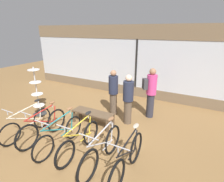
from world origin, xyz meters
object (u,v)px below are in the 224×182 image
at_px(accessory_rack, 37,96).
at_px(customer_by_window, 128,99).
at_px(bicycle_center_right, 80,141).
at_px(bicycle_far_left, 28,124).
at_px(bicycle_far_right, 128,160).
at_px(display_bench, 93,114).
at_px(customer_near_rack, 151,92).
at_px(bicycle_left, 43,127).
at_px(bicycle_center_left, 60,135).
at_px(bicycle_right, 102,150).
at_px(customer_mid_floor, 113,92).

relative_size(accessory_rack, customer_by_window, 1.07).
xyz_separation_m(bicycle_center_right, customer_by_window, (0.43, 2.00, 0.51)).
bearing_deg(bicycle_far_left, bicycle_far_right, -0.44).
distance_m(bicycle_far_right, customer_by_window, 2.31).
distance_m(display_bench, customer_near_rack, 2.13).
height_order(bicycle_far_left, accessory_rack, accessory_rack).
height_order(bicycle_left, customer_by_window, customer_by_window).
bearing_deg(customer_by_window, accessory_rack, -163.00).
xyz_separation_m(bicycle_left, bicycle_center_left, (0.70, -0.06, -0.01)).
distance_m(bicycle_center_right, bicycle_far_right, 1.33).
distance_m(bicycle_left, display_bench, 1.56).
relative_size(bicycle_right, customer_by_window, 1.07).
distance_m(bicycle_far_right, accessory_rack, 4.20).
bearing_deg(customer_mid_floor, bicycle_far_left, -122.97).
height_order(bicycle_right, customer_mid_floor, customer_mid_floor).
relative_size(bicycle_left, bicycle_center_left, 1.00).
relative_size(bicycle_center_left, customer_near_rack, 0.98).
relative_size(bicycle_center_left, accessory_rack, 0.98).
bearing_deg(bicycle_right, bicycle_center_left, 178.90).
height_order(accessory_rack, customer_near_rack, accessory_rack).
bearing_deg(customer_mid_floor, display_bench, -104.25).
relative_size(bicycle_far_right, customer_mid_floor, 1.05).
height_order(accessory_rack, customer_mid_floor, accessory_rack).
distance_m(bicycle_center_left, customer_by_window, 2.34).
relative_size(bicycle_far_left, bicycle_center_left, 0.99).
bearing_deg(display_bench, accessory_rack, -170.96).
distance_m(bicycle_center_right, customer_mid_floor, 2.43).
bearing_deg(customer_by_window, bicycle_center_right, -102.13).
xyz_separation_m(bicycle_right, display_bench, (-1.25, 1.46, -0.05)).
bearing_deg(bicycle_far_right, accessory_rack, 164.52).
bearing_deg(bicycle_left, customer_by_window, 49.00).
bearing_deg(bicycle_far_right, display_bench, 142.17).
bearing_deg(bicycle_far_right, customer_by_window, 113.47).
xyz_separation_m(accessory_rack, customer_near_rack, (3.65, 1.74, 0.23)).
bearing_deg(bicycle_right, bicycle_far_right, -0.54).
distance_m(bicycle_far_left, customer_near_rack, 4.03).
bearing_deg(bicycle_center_right, bicycle_left, 179.43).
xyz_separation_m(bicycle_left, bicycle_far_right, (2.63, -0.09, 0.01)).
xyz_separation_m(bicycle_far_left, bicycle_far_right, (3.20, -0.02, 0.03)).
bearing_deg(customer_by_window, customer_mid_floor, 153.70).
bearing_deg(customer_by_window, bicycle_left, -131.00).
height_order(bicycle_left, customer_near_rack, customer_near_rack).
height_order(bicycle_left, customer_mid_floor, customer_mid_floor).
height_order(bicycle_center_right, display_bench, bicycle_center_right).
relative_size(bicycle_center_right, customer_mid_floor, 1.00).
bearing_deg(customer_near_rack, display_bench, -136.76).
height_order(bicycle_right, display_bench, bicycle_right).
height_order(bicycle_right, customer_by_window, customer_by_window).
bearing_deg(bicycle_right, customer_mid_floor, 112.38).
distance_m(bicycle_far_left, customer_by_window, 3.12).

